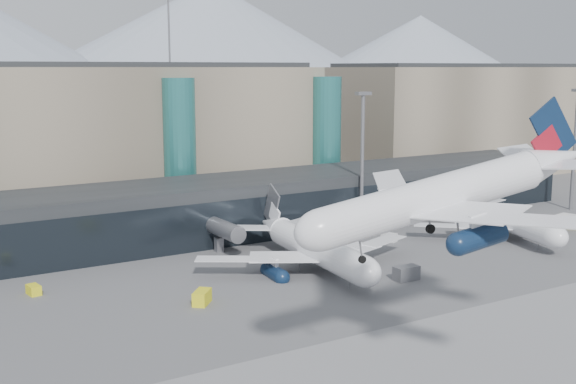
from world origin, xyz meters
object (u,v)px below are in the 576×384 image
Objects in this scene: lightmast_right at (575,142)px; veh_d at (381,226)px; jet_parked_mid at (307,236)px; veh_e at (571,224)px; veh_g at (389,237)px; hero_jet at (460,181)px; lightmast_mid at (362,153)px; jet_parked_right at (499,211)px; veh_c at (406,273)px; veh_b at (34,290)px; veh_h at (202,297)px.

lightmast_right is 49.38m from veh_d.
jet_parked_mid reaches higher than veh_d.
veh_g is (-36.08, 9.77, -0.10)m from veh_e.
hero_jet is at bearing -130.64° from veh_e.
lightmast_mid is at bearing 170.33° from veh_e.
hero_jet reaches higher than jet_parked_right.
veh_e is (48.87, 9.60, -0.17)m from veh_c.
hero_jet is at bearing 169.93° from veh_d.
veh_c is 1.44× the size of veh_g.
veh_c is (-64.27, -21.38, -13.40)m from lightmast_right.
veh_g is at bearing 64.47° from hero_jet.
hero_jet reaches higher than veh_g.
lightmast_mid is 63.26m from veh_b.
veh_d is (17.17, 27.08, -0.27)m from veh_c.
jet_parked_right is at bearing 46.55° from hero_jet.
lightmast_right is 0.68× the size of jet_parked_mid.
veh_g is at bearing -98.43° from lightmast_mid.
jet_parked_right reaches higher than veh_d.
lightmast_mid is 1.00× the size of lightmast_right.
lightmast_right is at bearing -97.53° from veh_b.
veh_h is (-42.15, -13.74, 0.15)m from veh_g.
veh_g is at bearing -99.27° from veh_b.
jet_parked_right reaches higher than veh_h.
jet_parked_mid is 14.37× the size of veh_d.
veh_g reaches higher than veh_b.
lightmast_mid is 0.68× the size of jet_parked_mid.
veh_e reaches higher than veh_g.
lightmast_right reaches higher than veh_c.
hero_jet is 10.01× the size of veh_h.
veh_b is (-38.97, 7.04, -3.92)m from jet_parked_mid.
veh_g is at bearing 57.15° from veh_c.
lightmast_right is 8.61× the size of veh_e.
veh_b is at bearing 118.34° from veh_d.
lightmast_mid is 35.31m from veh_c.
lightmast_right is at bearing 38.82° from hero_jet.
veh_h is (17.53, -15.32, 0.23)m from veh_b.
lightmast_mid is at bearing 68.17° from hero_jet.
jet_parked_mid is 39.79m from veh_b.
veh_b is (-111.16, -0.44, -13.75)m from lightmast_right.
veh_c reaches higher than veh_b.
veh_b is at bearing -166.66° from veh_e.
veh_d is 0.88× the size of veh_e.
veh_e is at bearing -44.65° from veh_h.
veh_d is at bearing 128.18° from veh_g.
veh_b is 59.70m from veh_g.
veh_c is at bearing -55.68° from veh_g.
veh_d is 8.88m from veh_g.
jet_parked_mid is 41.15m from jet_parked_right.
veh_g is (59.68, -1.58, 0.08)m from veh_b.
jet_parked_mid reaches higher than veh_b.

